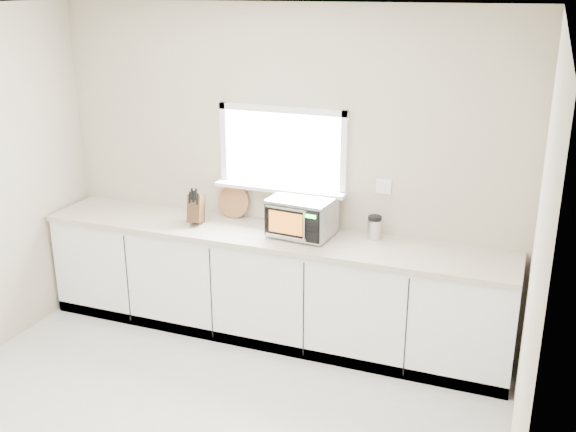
% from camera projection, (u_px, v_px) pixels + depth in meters
% --- Properties ---
extents(back_wall, '(4.00, 0.17, 2.70)m').
position_uv_depth(back_wall, '(283.00, 171.00, 5.56)').
color(back_wall, beige).
rests_on(back_wall, ground).
extents(cabinets, '(3.92, 0.60, 0.88)m').
position_uv_depth(cabinets, '(271.00, 287.00, 5.60)').
color(cabinets, white).
rests_on(cabinets, ground).
extents(countertop, '(3.92, 0.64, 0.04)m').
position_uv_depth(countertop, '(270.00, 235.00, 5.44)').
color(countertop, beige).
rests_on(countertop, cabinets).
extents(microwave, '(0.52, 0.44, 0.31)m').
position_uv_depth(microwave, '(302.00, 216.00, 5.33)').
color(microwave, black).
rests_on(microwave, countertop).
extents(knife_block, '(0.15, 0.24, 0.32)m').
position_uv_depth(knife_block, '(196.00, 208.00, 5.61)').
color(knife_block, '#473019').
rests_on(knife_block, countertop).
extents(cutting_board, '(0.28, 0.07, 0.28)m').
position_uv_depth(cutting_board, '(234.00, 202.00, 5.76)').
color(cutting_board, '#9D5D3D').
rests_on(cutting_board, countertop).
extents(coffee_grinder, '(0.14, 0.14, 0.19)m').
position_uv_depth(coffee_grinder, '(374.00, 227.00, 5.29)').
color(coffee_grinder, silver).
rests_on(coffee_grinder, countertop).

